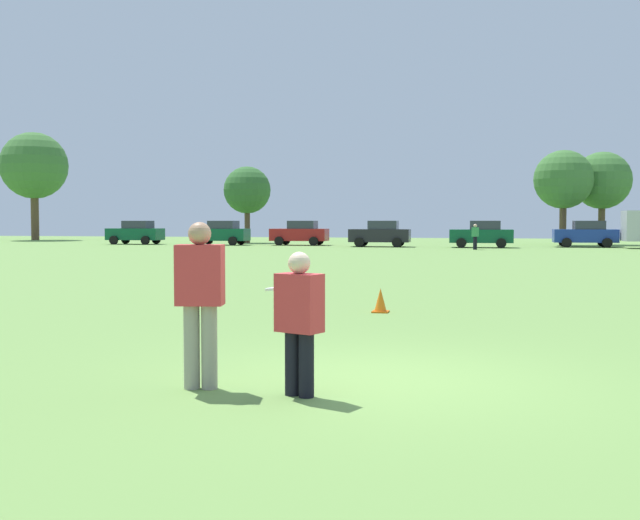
{
  "coord_description": "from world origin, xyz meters",
  "views": [
    {
      "loc": [
        1.25,
        -8.47,
        1.8
      ],
      "look_at": [
        -1.14,
        1.93,
        1.25
      ],
      "focal_mm": 42.55,
      "sensor_mm": 36.0,
      "label": 1
    }
  ],
  "objects_px": {
    "parked_car_mid_left": "(221,233)",
    "parked_car_far_right": "(586,234)",
    "frisbee": "(278,288)",
    "bystander_sideline_watcher": "(475,235)",
    "parked_car_near_left": "(136,232)",
    "parked_car_near_right": "(482,234)",
    "player_thrower": "(200,295)",
    "traffic_cone": "(380,301)",
    "parked_car_mid_right": "(381,234)",
    "player_defender": "(299,316)",
    "parked_car_center": "(300,233)"
  },
  "relations": [
    {
      "from": "player_thrower",
      "to": "parked_car_mid_left",
      "type": "height_order",
      "value": "parked_car_mid_left"
    },
    {
      "from": "player_thrower",
      "to": "parked_car_mid_right",
      "type": "relative_size",
      "value": 0.42
    },
    {
      "from": "parked_car_near_right",
      "to": "parked_car_mid_right",
      "type": "bearing_deg",
      "value": 178.75
    },
    {
      "from": "traffic_cone",
      "to": "player_defender",
      "type": "bearing_deg",
      "value": -88.15
    },
    {
      "from": "player_defender",
      "to": "parked_car_far_right",
      "type": "distance_m",
      "value": 48.08
    },
    {
      "from": "player_thrower",
      "to": "player_defender",
      "type": "distance_m",
      "value": 1.14
    },
    {
      "from": "player_thrower",
      "to": "parked_car_near_left",
      "type": "distance_m",
      "value": 52.37
    },
    {
      "from": "frisbee",
      "to": "parked_car_mid_left",
      "type": "distance_m",
      "value": 49.45
    },
    {
      "from": "parked_car_mid_left",
      "to": "parked_car_near_right",
      "type": "bearing_deg",
      "value": -3.91
    },
    {
      "from": "frisbee",
      "to": "traffic_cone",
      "type": "height_order",
      "value": "frisbee"
    },
    {
      "from": "parked_car_near_left",
      "to": "parked_car_far_right",
      "type": "height_order",
      "value": "same"
    },
    {
      "from": "player_thrower",
      "to": "bystander_sideline_watcher",
      "type": "xyz_separation_m",
      "value": [
        1.88,
        41.03,
        -0.1
      ]
    },
    {
      "from": "parked_car_near_left",
      "to": "parked_car_mid_left",
      "type": "distance_m",
      "value": 7.12
    },
    {
      "from": "player_thrower",
      "to": "frisbee",
      "type": "bearing_deg",
      "value": 4.04
    },
    {
      "from": "player_thrower",
      "to": "parked_car_near_right",
      "type": "height_order",
      "value": "parked_car_near_right"
    },
    {
      "from": "player_defender",
      "to": "parked_car_mid_left",
      "type": "distance_m",
      "value": 49.7
    },
    {
      "from": "player_thrower",
      "to": "parked_car_mid_right",
      "type": "bearing_deg",
      "value": 95.96
    },
    {
      "from": "parked_car_mid_left",
      "to": "parked_car_mid_right",
      "type": "height_order",
      "value": "same"
    },
    {
      "from": "frisbee",
      "to": "parked_car_mid_right",
      "type": "height_order",
      "value": "parked_car_mid_right"
    },
    {
      "from": "player_thrower",
      "to": "parked_car_near_left",
      "type": "bearing_deg",
      "value": 117.36
    },
    {
      "from": "player_thrower",
      "to": "parked_car_mid_left",
      "type": "xyz_separation_m",
      "value": [
        -16.95,
        46.2,
        -0.09
      ]
    },
    {
      "from": "parked_car_near_right",
      "to": "bystander_sideline_watcher",
      "type": "bearing_deg",
      "value": -95.45
    },
    {
      "from": "frisbee",
      "to": "bystander_sideline_watcher",
      "type": "height_order",
      "value": "bystander_sideline_watcher"
    },
    {
      "from": "player_defender",
      "to": "player_thrower",
      "type": "bearing_deg",
      "value": 175.06
    },
    {
      "from": "player_defender",
      "to": "bystander_sideline_watcher",
      "type": "height_order",
      "value": "bystander_sideline_watcher"
    },
    {
      "from": "parked_car_mid_right",
      "to": "bystander_sideline_watcher",
      "type": "distance_m",
      "value": 7.71
    },
    {
      "from": "parked_car_mid_left",
      "to": "bystander_sideline_watcher",
      "type": "bearing_deg",
      "value": -15.35
    },
    {
      "from": "parked_car_mid_left",
      "to": "parked_car_far_right",
      "type": "bearing_deg",
      "value": 2.41
    },
    {
      "from": "parked_car_mid_right",
      "to": "parked_car_center",
      "type": "bearing_deg",
      "value": 162.68
    },
    {
      "from": "parked_car_mid_left",
      "to": "parked_car_far_right",
      "type": "distance_m",
      "value": 26.17
    },
    {
      "from": "player_defender",
      "to": "parked_car_center",
      "type": "distance_m",
      "value": 48.65
    },
    {
      "from": "player_thrower",
      "to": "parked_car_far_right",
      "type": "bearing_deg",
      "value": 79.0
    },
    {
      "from": "frisbee",
      "to": "parked_car_near_right",
      "type": "relative_size",
      "value": 0.06
    },
    {
      "from": "bystander_sideline_watcher",
      "to": "parked_car_near_left",
      "type": "bearing_deg",
      "value": 168.07
    },
    {
      "from": "traffic_cone",
      "to": "parked_car_near_left",
      "type": "xyz_separation_m",
      "value": [
        -24.95,
        39.33,
        0.69
      ]
    },
    {
      "from": "traffic_cone",
      "to": "frisbee",
      "type": "bearing_deg",
      "value": -90.33
    },
    {
      "from": "frisbee",
      "to": "bystander_sideline_watcher",
      "type": "bearing_deg",
      "value": 88.55
    },
    {
      "from": "parked_car_far_right",
      "to": "bystander_sideline_watcher",
      "type": "distance_m",
      "value": 9.63
    },
    {
      "from": "parked_car_near_right",
      "to": "parked_car_mid_left",
      "type": "bearing_deg",
      "value": 176.09
    },
    {
      "from": "parked_car_near_right",
      "to": "parked_car_far_right",
      "type": "xyz_separation_m",
      "value": [
        6.94,
        2.41,
        0.0
      ]
    },
    {
      "from": "traffic_cone",
      "to": "parked_car_far_right",
      "type": "distance_m",
      "value": 40.98
    },
    {
      "from": "player_defender",
      "to": "parked_car_center",
      "type": "xyz_separation_m",
      "value": [
        -12.15,
        47.1,
        0.1
      ]
    },
    {
      "from": "player_thrower",
      "to": "parked_car_mid_right",
      "type": "height_order",
      "value": "parked_car_mid_right"
    },
    {
      "from": "player_thrower",
      "to": "bystander_sideline_watcher",
      "type": "bearing_deg",
      "value": 87.37
    },
    {
      "from": "parked_car_near_left",
      "to": "parked_car_mid_right",
      "type": "xyz_separation_m",
      "value": [
        19.37,
        -1.47,
        0.0
      ]
    },
    {
      "from": "parked_car_center",
      "to": "traffic_cone",
      "type": "bearing_deg",
      "value": -73.35
    },
    {
      "from": "parked_car_center",
      "to": "player_defender",
      "type": "bearing_deg",
      "value": -75.54
    },
    {
      "from": "parked_car_near_right",
      "to": "bystander_sideline_watcher",
      "type": "xyz_separation_m",
      "value": [
        -0.37,
        -3.86,
        -0.01
      ]
    },
    {
      "from": "frisbee",
      "to": "parked_car_near_left",
      "type": "distance_m",
      "value": 52.71
    },
    {
      "from": "player_defender",
      "to": "parked_car_mid_right",
      "type": "height_order",
      "value": "parked_car_mid_right"
    }
  ]
}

